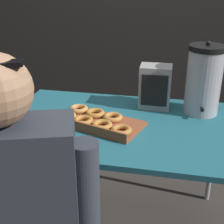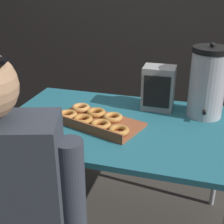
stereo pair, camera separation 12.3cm
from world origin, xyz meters
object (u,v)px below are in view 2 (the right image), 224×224
cell_phone (36,114)px  space_heater (158,88)px  donut_box (95,120)px  person_seated (6,224)px  coffee_urn (207,82)px

cell_phone → space_heater: bearing=44.3°
donut_box → person_seated: person_seated is taller
donut_box → coffee_urn: 0.63m
donut_box → person_seated: (-0.12, -0.67, -0.13)m
donut_box → cell_phone: donut_box is taller
donut_box → coffee_urn: size_ratio=1.26×
cell_phone → person_seated: (0.23, -0.68, -0.12)m
coffee_urn → cell_phone: size_ratio=2.38×
coffee_urn → space_heater: bearing=174.1°
person_seated → coffee_urn: bearing=-143.2°
coffee_urn → person_seated: 1.19m
cell_phone → space_heater: 0.71m
coffee_urn → space_heater: (-0.26, 0.03, -0.07)m
cell_phone → space_heater: (0.64, 0.29, 0.12)m
coffee_urn → donut_box: bearing=-154.1°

